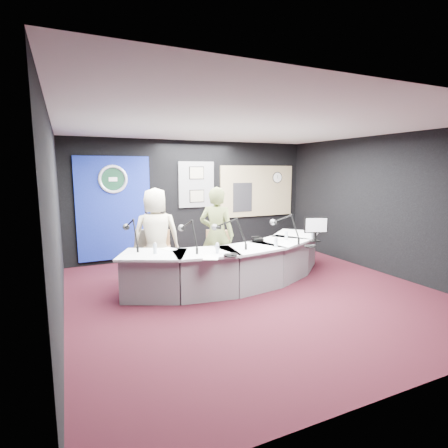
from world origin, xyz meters
name	(u,v)px	position (x,y,z in m)	size (l,w,h in m)	color
ground	(254,292)	(0.00, 0.00, 0.00)	(6.00, 6.00, 0.00)	black
ceiling	(256,126)	(0.00, 0.00, 2.80)	(6.00, 6.00, 0.02)	silver
wall_back	(194,199)	(0.00, 3.00, 1.40)	(6.00, 0.02, 2.80)	black
wall_front	(419,248)	(0.00, -3.00, 1.40)	(6.00, 0.02, 2.80)	black
wall_left	(57,223)	(-3.00, 0.00, 1.40)	(0.02, 6.00, 2.80)	black
wall_right	(384,205)	(3.00, 0.00, 1.40)	(0.02, 6.00, 2.80)	black
broadcast_desk	(237,264)	(-0.05, 0.55, 0.38)	(4.50, 1.90, 0.75)	silver
backdrop_panel	(114,209)	(-1.90, 2.97, 1.25)	(1.60, 0.05, 2.30)	navy
agency_seal	(113,179)	(-1.90, 2.93, 1.90)	(0.63, 0.63, 0.07)	silver
seal_center	(113,179)	(-1.90, 2.94, 1.90)	(0.48, 0.48, 0.01)	#0E341F
pinboard	(196,185)	(0.05, 2.97, 1.75)	(0.90, 0.04, 1.10)	slate
framed_photo_upper	(197,173)	(0.05, 2.94, 2.03)	(0.34, 0.02, 0.27)	gray
framed_photo_lower	(197,196)	(0.05, 2.94, 1.47)	(0.34, 0.02, 0.27)	gray
booth_window_frame	(257,191)	(1.75, 2.97, 1.55)	(2.12, 0.06, 1.32)	#9C8961
booth_glow	(257,191)	(1.75, 2.96, 1.55)	(2.00, 0.02, 1.20)	#F4E29A
equipment_rack	(243,197)	(1.30, 2.94, 1.40)	(0.55, 0.02, 0.75)	black
wall_clock	(277,178)	(2.35, 2.94, 1.90)	(0.28, 0.28, 0.01)	white
armchair_left	(157,258)	(-1.37, 1.30, 0.45)	(0.50, 0.50, 0.89)	#B37F52
armchair_right	(217,256)	(-0.35, 0.80, 0.50)	(0.56, 0.56, 0.99)	#B37F52
draped_jacket	(148,247)	(-1.47, 1.54, 0.62)	(0.50, 0.10, 0.70)	slate
person_man	(156,235)	(-1.37, 1.30, 0.89)	(0.87, 0.57, 1.78)	beige
person_woman	(217,235)	(-0.35, 0.80, 0.90)	(0.66, 0.43, 1.80)	#576032
computer_monitor	(315,225)	(1.41, 0.15, 1.07)	(0.39, 0.02, 0.27)	black
desk_phone	(258,239)	(0.46, 0.67, 0.78)	(0.19, 0.15, 0.05)	black
headphones_near	(310,246)	(1.02, -0.20, 0.77)	(0.22, 0.22, 0.04)	black
headphones_far	(231,255)	(-0.54, -0.20, 0.77)	(0.24, 0.24, 0.04)	black
paper_stack	(169,249)	(-1.31, 0.68, 0.75)	(0.19, 0.26, 0.00)	white
notepad	(211,257)	(-0.86, -0.16, 0.75)	(0.23, 0.33, 0.00)	white
boom_mic_a	(131,232)	(-1.87, 0.97, 1.05)	(0.20, 0.73, 0.60)	black
boom_mic_b	(189,233)	(-1.01, 0.45, 1.05)	(0.18, 0.74, 0.60)	black
boom_mic_c	(230,231)	(-0.30, 0.34, 1.05)	(0.49, 0.62, 0.60)	black
boom_mic_d	(285,226)	(0.89, 0.39, 1.05)	(0.31, 0.71, 0.60)	black
water_bottles	(245,242)	(-0.02, 0.29, 0.84)	(3.21, 0.56, 0.18)	silver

